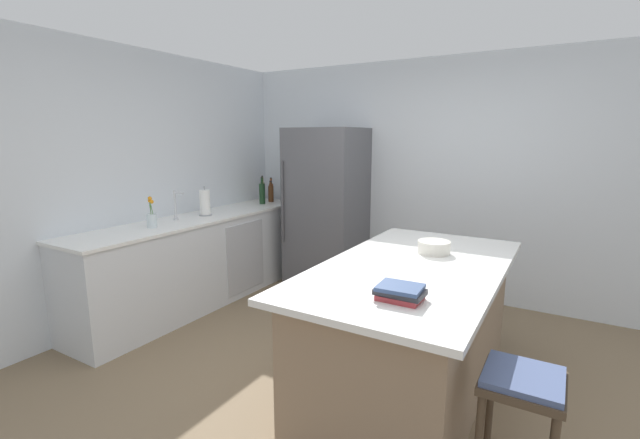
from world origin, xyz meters
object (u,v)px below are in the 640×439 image
at_px(kitchen_island, 411,328).
at_px(olive_oil_bottle, 263,192).
at_px(bar_stool, 521,399).
at_px(mixing_bowl, 434,247).
at_px(flower_vase, 152,218).
at_px(paper_towel_roll, 205,203).
at_px(syrup_bottle, 271,193).
at_px(refrigerator, 326,208).
at_px(cookbook_stack, 400,292).
at_px(vinegar_bottle, 271,191).
at_px(wine_bottle, 262,193).
at_px(sink_faucet, 176,205).

distance_m(kitchen_island, olive_oil_bottle, 3.08).
bearing_deg(bar_stool, mixing_bowl, 125.40).
relative_size(flower_vase, olive_oil_bottle, 0.85).
bearing_deg(mixing_bowl, paper_towel_roll, 175.19).
relative_size(kitchen_island, syrup_bottle, 7.67).
relative_size(refrigerator, mixing_bowl, 7.94).
bearing_deg(cookbook_stack, vinegar_bottle, 137.59).
relative_size(refrigerator, syrup_bottle, 6.86).
bearing_deg(flower_vase, bar_stool, -9.18).
bearing_deg(olive_oil_bottle, paper_towel_roll, -87.08).
bearing_deg(mixing_bowl, refrigerator, 141.71).
height_order(kitchen_island, paper_towel_roll, paper_towel_roll).
distance_m(bar_stool, olive_oil_bottle, 4.04).
bearing_deg(kitchen_island, wine_bottle, 148.34).
xyz_separation_m(sink_faucet, mixing_bowl, (2.57, 0.13, -0.13)).
bearing_deg(bar_stool, paper_towel_roll, 159.30).
height_order(refrigerator, wine_bottle, refrigerator).
bearing_deg(vinegar_bottle, bar_stool, -36.81).
xyz_separation_m(kitchen_island, flower_vase, (-2.45, -0.14, 0.56)).
distance_m(kitchen_island, cookbook_stack, 0.82).
distance_m(wine_bottle, mixing_bowl, 2.77).
relative_size(refrigerator, wine_bottle, 5.56).
xyz_separation_m(bar_stool, syrup_bottle, (-3.23, 2.38, 0.49)).
height_order(bar_stool, olive_oil_bottle, olive_oil_bottle).
xyz_separation_m(sink_faucet, olive_oil_bottle, (-0.01, 1.40, -0.02)).
distance_m(kitchen_island, refrigerator, 2.37).
bearing_deg(bar_stool, syrup_bottle, 143.72).
distance_m(flower_vase, mixing_bowl, 2.53).
xyz_separation_m(wine_bottle, cookbook_stack, (2.61, -2.17, -0.11)).
distance_m(vinegar_bottle, olive_oil_bottle, 0.19).
height_order(kitchen_island, syrup_bottle, syrup_bottle).
bearing_deg(flower_vase, vinegar_bottle, 92.89).
bearing_deg(paper_towel_roll, refrigerator, 51.61).
bearing_deg(kitchen_island, paper_towel_roll, 167.14).
distance_m(sink_faucet, flower_vase, 0.38).
distance_m(refrigerator, wine_bottle, 0.87).
relative_size(bar_stool, cookbook_stack, 2.73).
relative_size(kitchen_island, bar_stool, 3.03).
bearing_deg(paper_towel_roll, syrup_bottle, 89.74).
relative_size(kitchen_island, vinegar_bottle, 6.91).
height_order(sink_faucet, cookbook_stack, sink_faucet).
bearing_deg(mixing_bowl, cookbook_stack, -83.93).
height_order(bar_stool, sink_faucet, sink_faucet).
xyz_separation_m(refrigerator, olive_oil_bottle, (-0.92, -0.04, 0.14)).
distance_m(paper_towel_roll, wine_bottle, 0.96).
bearing_deg(flower_vase, mixing_bowl, 11.25).
bearing_deg(vinegar_bottle, kitchen_island, -35.44).
distance_m(sink_faucet, cookbook_stack, 2.81).
bearing_deg(vinegar_bottle, mixing_bowl, -29.46).
height_order(refrigerator, syrup_bottle, refrigerator).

